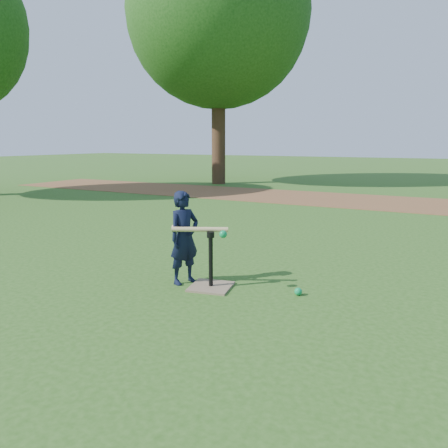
% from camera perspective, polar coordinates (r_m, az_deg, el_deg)
% --- Properties ---
extents(ground, '(80.00, 80.00, 0.00)m').
position_cam_1_polar(ground, '(4.88, 4.31, -7.85)').
color(ground, '#285116').
rests_on(ground, ground).
extents(dirt_strip, '(24.00, 3.00, 0.01)m').
position_cam_1_polar(dirt_strip, '(11.99, 19.04, 2.75)').
color(dirt_strip, brown).
rests_on(dirt_strip, ground).
extents(child, '(0.36, 0.44, 1.03)m').
position_cam_1_polar(child, '(4.81, -5.22, -1.79)').
color(child, black).
rests_on(child, ground).
extents(wiffle_ball_ground, '(0.08, 0.08, 0.08)m').
position_cam_1_polar(wiffle_ball_ground, '(4.59, 9.67, -8.69)').
color(wiffle_ball_ground, '#0D914C').
rests_on(wiffle_ball_ground, ground).
extents(batting_tee, '(0.51, 0.51, 0.61)m').
position_cam_1_polar(batting_tee, '(4.73, -1.73, -7.04)').
color(batting_tee, '#846E54').
rests_on(batting_tee, ground).
extents(swing_action, '(0.68, 0.31, 0.08)m').
position_cam_1_polar(swing_action, '(4.61, -2.92, -0.81)').
color(swing_action, tan).
rests_on(swing_action, ground).
extents(tree_left, '(6.40, 6.40, 9.08)m').
position_cam_1_polar(tree_left, '(16.83, -0.76, 25.62)').
color(tree_left, '#382316').
rests_on(tree_left, ground).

